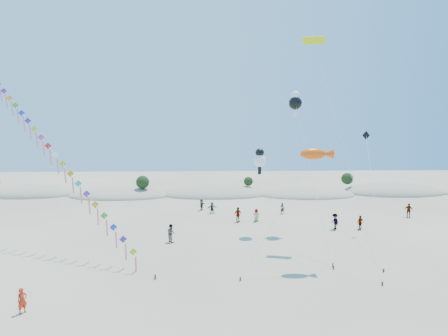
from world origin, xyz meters
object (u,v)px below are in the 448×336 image
at_px(parafoil_kite, 315,44).
at_px(kite_train, 42,139).
at_px(fish_kite, 317,154).
at_px(flyer_foreground, 22,301).

bearing_deg(parafoil_kite, kite_train, -178.32).
relative_size(kite_train, parafoil_kite, 1.13).
height_order(kite_train, fish_kite, kite_train).
xyz_separation_m(fish_kite, parafoil_kite, (1.64, 7.37, 10.52)).
bearing_deg(parafoil_kite, flyer_foreground, -145.29).
relative_size(kite_train, flyer_foreground, 14.44).
bearing_deg(kite_train, parafoil_kite, 1.68).
bearing_deg(kite_train, fish_kite, -14.47).
bearing_deg(flyer_foreground, fish_kite, -33.21).
height_order(kite_train, parafoil_kite, parafoil_kite).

